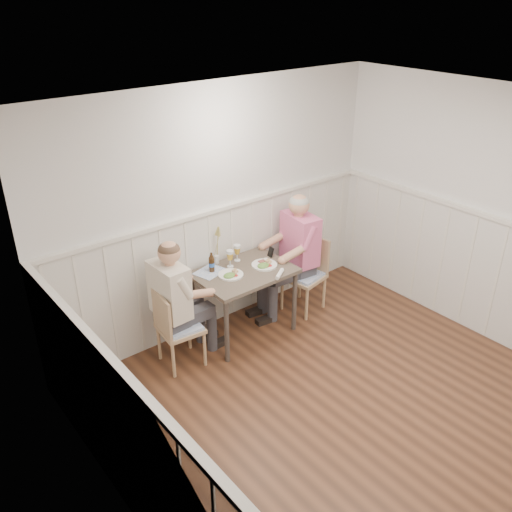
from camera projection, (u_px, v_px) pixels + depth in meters
The scene contains 16 objects.
ground_plane at pixel (375, 428), 4.61m from camera, with size 4.50×4.50×0.00m, color #422719.
room_shell at pixel (396, 272), 3.93m from camera, with size 4.04×4.54×2.60m.
wainscot at pixel (323, 326), 4.78m from camera, with size 4.00×4.49×1.34m.
dining_table at pixel (244, 279), 5.60m from camera, with size 1.00×0.70×0.75m.
chair_right at pixel (307, 271), 6.15m from camera, with size 0.47×0.47×0.86m.
chair_left at pixel (175, 326), 5.20m from camera, with size 0.43×0.43×0.83m.
man_in_pink at pixel (296, 262), 6.09m from camera, with size 0.69×0.48×1.41m.
diner_cream at pixel (175, 312), 5.22m from camera, with size 0.63×0.44×1.33m.
plate_man at pixel (264, 264), 5.64m from camera, with size 0.27×0.27×0.07m.
plate_diner at pixel (230, 274), 5.45m from camera, with size 0.26×0.26×0.06m.
beer_glass_a at pixel (237, 250), 5.71m from camera, with size 0.07×0.07×0.18m.
beer_glass_b at pixel (230, 256), 5.58m from camera, with size 0.08×0.08×0.19m.
beer_bottle at pixel (212, 263), 5.50m from camera, with size 0.06×0.06×0.21m.
rolled_napkin at pixel (280, 274), 5.46m from camera, with size 0.18×0.14×0.04m.
grass_vase at pixel (216, 247), 5.62m from camera, with size 0.05×0.05×0.44m.
gingham_mat at pixel (210, 272), 5.54m from camera, with size 0.34×0.30×0.01m.
Camera 1 is at (-2.96, -2.05, 3.40)m, focal length 38.00 mm.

